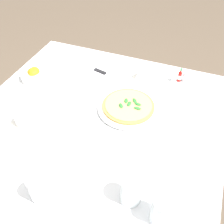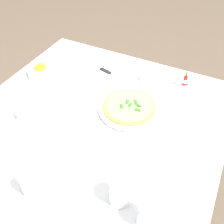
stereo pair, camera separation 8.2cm
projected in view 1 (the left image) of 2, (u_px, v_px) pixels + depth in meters
name	position (u px, v px, depth m)	size (l,w,h in m)	color
ground_plane	(100.00, 196.00, 1.73)	(8.00, 8.00, 0.00)	brown
dining_table	(96.00, 138.00, 1.31)	(1.18, 1.18, 0.73)	white
pizza_plate	(128.00, 108.00, 1.27)	(0.30, 0.30, 0.02)	white
pizza	(128.00, 105.00, 1.26)	(0.26, 0.26, 0.02)	#C68E47
coffee_cup_center_back	(144.00, 75.00, 1.44)	(0.13, 0.13, 0.06)	white
coffee_cup_near_right	(24.00, 119.00, 1.19)	(0.13, 0.13, 0.07)	white
water_glass_right_edge	(131.00, 191.00, 0.90)	(0.08, 0.08, 0.12)	white
water_glass_back_corner	(162.00, 211.00, 0.85)	(0.08, 0.08, 0.12)	white
water_glass_near_left	(39.00, 189.00, 0.91)	(0.07, 0.07, 0.12)	white
napkin_folded	(94.00, 71.00, 1.50)	(0.24, 0.18, 0.02)	white
dinner_knife	(93.00, 69.00, 1.49)	(0.19, 0.06, 0.01)	silver
citrus_bowl	(34.00, 74.00, 1.44)	(0.15, 0.15, 0.07)	white
hot_sauce_bottle	(180.00, 76.00, 1.42)	(0.02, 0.02, 0.08)	#B7140F
salt_shaker	(174.00, 77.00, 1.43)	(0.03, 0.03, 0.06)	white
pepper_shaker	(185.00, 77.00, 1.43)	(0.03, 0.03, 0.06)	white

